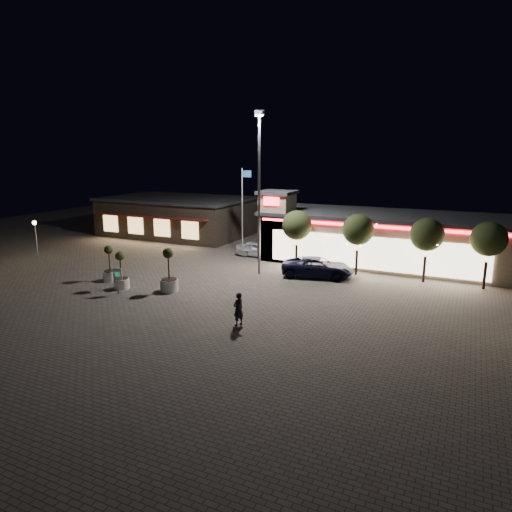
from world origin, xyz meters
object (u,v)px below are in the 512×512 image
at_px(pickup_truck, 318,267).
at_px(planter_mid, 121,277).
at_px(pedestrian, 238,309).
at_px(white_sedan, 258,249).
at_px(planter_left, 110,270).
at_px(valet_sign, 118,276).

xyz_separation_m(pickup_truck, planter_mid, (-11.50, -8.88, 0.06)).
xyz_separation_m(pedestrian, planter_mid, (-10.63, 2.64, -0.11)).
distance_m(white_sedan, pedestrian, 16.99).
distance_m(planter_left, valet_sign, 3.77).
bearing_deg(valet_sign, planter_left, 140.70).
bearing_deg(planter_mid, pickup_truck, 37.67).
bearing_deg(planter_left, pedestrian, -16.91).
bearing_deg(pedestrian, valet_sign, -77.52).
height_order(pickup_truck, planter_mid, planter_mid).
relative_size(white_sedan, planter_mid, 1.52).
height_order(white_sedan, valet_sign, valet_sign).
bearing_deg(planter_mid, planter_left, 150.10).
distance_m(planter_left, planter_mid, 2.50).
height_order(white_sedan, planter_left, planter_left).
bearing_deg(pedestrian, white_sedan, -137.38).
distance_m(pedestrian, valet_sign, 10.02).
bearing_deg(planter_mid, white_sedan, 71.44).
distance_m(pickup_truck, planter_mid, 14.53).
relative_size(white_sedan, pedestrian, 2.17).
height_order(pedestrian, valet_sign, pedestrian).
bearing_deg(planter_mid, pedestrian, -13.98).
xyz_separation_m(planter_mid, valet_sign, (0.73, -1.13, 0.44)).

